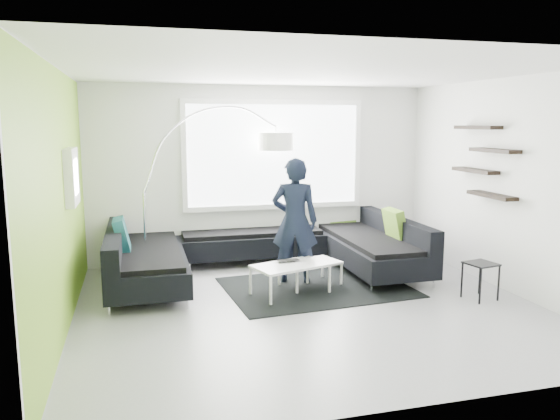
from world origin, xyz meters
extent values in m
plane|color=gray|center=(0.00, 0.00, 0.00)|extent=(5.50, 5.50, 0.00)
cube|color=silver|center=(0.00, 2.50, 1.40)|extent=(5.50, 0.04, 2.80)
cube|color=silver|center=(0.00, -2.50, 1.40)|extent=(5.50, 0.04, 2.80)
cube|color=silver|center=(-2.75, 0.00, 1.40)|extent=(0.04, 5.00, 2.80)
cube|color=silver|center=(2.75, 0.00, 1.40)|extent=(0.04, 5.00, 2.80)
cube|color=white|center=(0.00, 0.00, 2.80)|extent=(5.50, 5.00, 0.04)
cube|color=#7FB72D|center=(-2.74, 0.00, 1.40)|extent=(0.01, 5.00, 2.80)
cube|color=white|center=(0.20, 2.46, 1.70)|extent=(2.96, 0.06, 1.68)
cube|color=white|center=(-2.68, 0.60, 1.60)|extent=(0.12, 0.66, 0.66)
cube|color=black|center=(2.64, 0.40, 1.70)|extent=(0.20, 1.24, 0.95)
cube|color=black|center=(-0.23, 1.50, 0.23)|extent=(4.34, 2.70, 0.46)
cube|color=black|center=(-0.23, 1.50, 0.63)|extent=(4.34, 2.70, 0.34)
cube|color=#4C7219|center=(-0.23, 1.50, 0.69)|extent=(3.87, 0.25, 0.48)
cube|color=black|center=(0.34, 0.69, 0.01)|extent=(2.54, 1.93, 0.01)
cube|color=silver|center=(0.10, 0.65, 0.20)|extent=(1.38, 1.05, 0.40)
cube|color=black|center=(2.18, -0.30, 0.24)|extent=(0.40, 0.40, 0.47)
imported|color=black|center=(0.13, 1.03, 0.87)|extent=(0.89, 0.81, 1.75)
imported|color=black|center=(-0.06, 0.61, 0.41)|extent=(0.35, 0.27, 0.02)
camera|label=1|loc=(-1.99, -6.08, 2.22)|focal=35.00mm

